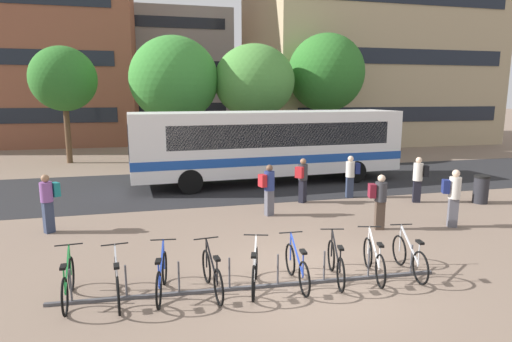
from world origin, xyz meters
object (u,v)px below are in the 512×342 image
at_px(commuter_red_pack_0, 302,177).
at_px(street_tree_1, 174,79).
at_px(parked_bicycle_white_4, 255,271).
at_px(commuter_red_pack_3, 268,187).
at_px(city_bus, 268,144).
at_px(street_tree_0, 63,79).
at_px(parked_bicycle_green_0, 68,283).
at_px(parked_bicycle_blue_2, 162,277).
at_px(commuter_black_pack_4, 419,177).
at_px(commuter_teal_pack_6, 48,199).
at_px(parked_bicycle_black_3, 212,275).
at_px(parked_bicycle_black_6, 336,263).
at_px(street_tree_3, 254,81).
at_px(parked_bicycle_blue_5, 297,267).
at_px(trash_bin, 481,189).
at_px(parked_bicycle_silver_8, 409,257).
at_px(commuter_maroon_pack_2, 379,198).
at_px(commuter_navy_pack_5, 453,194).
at_px(commuter_navy_pack_1, 351,174).
at_px(parked_bicycle_silver_1, 117,283).
at_px(street_tree_2, 326,73).
at_px(parked_bicycle_white_7, 374,260).

height_order(commuter_red_pack_0, street_tree_1, street_tree_1).
xyz_separation_m(parked_bicycle_white_4, commuter_red_pack_3, (1.69, 5.05, 0.59)).
distance_m(city_bus, street_tree_0, 13.11).
relative_size(parked_bicycle_green_0, parked_bicycle_blue_2, 1.01).
xyz_separation_m(parked_bicycle_green_0, commuter_black_pack_4, (11.09, 5.09, 0.59)).
height_order(commuter_red_pack_0, commuter_teal_pack_6, commuter_teal_pack_6).
bearing_deg(parked_bicycle_black_3, street_tree_1, -6.60).
relative_size(parked_bicycle_black_6, street_tree_3, 0.24).
height_order(commuter_black_pack_4, street_tree_1, street_tree_1).
bearing_deg(commuter_black_pack_4, parked_bicycle_blue_5, 62.09).
distance_m(parked_bicycle_white_4, street_tree_0, 20.04).
relative_size(parked_bicycle_black_6, trash_bin, 1.64).
distance_m(commuter_teal_pack_6, street_tree_1, 13.87).
bearing_deg(parked_bicycle_silver_8, parked_bicycle_white_4, 96.43).
relative_size(parked_bicycle_black_3, commuter_maroon_pack_2, 1.05).
bearing_deg(commuter_navy_pack_5, commuter_red_pack_3, 177.60).
relative_size(commuter_navy_pack_1, street_tree_0, 0.25).
relative_size(commuter_navy_pack_1, commuter_red_pack_3, 0.96).
height_order(commuter_red_pack_0, commuter_navy_pack_5, commuter_navy_pack_5).
relative_size(parked_bicycle_silver_1, commuter_black_pack_4, 1.02).
xyz_separation_m(commuter_navy_pack_5, street_tree_2, (2.55, 15.70, 4.33)).
xyz_separation_m(parked_bicycle_black_6, street_tree_3, (2.40, 17.19, 4.35)).
distance_m(commuter_red_pack_0, commuter_teal_pack_6, 8.35).
relative_size(parked_bicycle_black_3, parked_bicycle_silver_8, 1.00).
bearing_deg(parked_bicycle_silver_1, street_tree_3, -27.98).
bearing_deg(commuter_teal_pack_6, commuter_maroon_pack_2, 131.64).
bearing_deg(commuter_teal_pack_6, parked_bicycle_silver_1, 78.51).
distance_m(parked_bicycle_silver_1, commuter_navy_pack_1, 10.44).
xyz_separation_m(parked_bicycle_silver_1, street_tree_3, (6.84, 17.06, 4.35)).
relative_size(parked_bicycle_blue_5, street_tree_0, 0.26).
bearing_deg(parked_bicycle_white_4, parked_bicycle_black_3, 104.92).
relative_size(parked_bicycle_silver_8, commuter_navy_pack_1, 1.05).
bearing_deg(parked_bicycle_white_7, parked_bicycle_silver_8, -78.29).
distance_m(commuter_red_pack_0, commuter_navy_pack_1, 2.11).
bearing_deg(street_tree_0, commuter_black_pack_4, -42.43).
distance_m(trash_bin, street_tree_2, 14.36).
bearing_deg(parked_bicycle_white_7, street_tree_2, -5.43).
xyz_separation_m(parked_bicycle_silver_8, street_tree_0, (-10.17, 18.47, 4.42)).
bearing_deg(parked_bicycle_silver_8, parked_bicycle_green_0, 94.88).
bearing_deg(street_tree_2, street_tree_1, -175.58).
distance_m(street_tree_0, street_tree_1, 6.18).
bearing_deg(commuter_navy_pack_1, parked_bicycle_green_0, 44.96).
bearing_deg(street_tree_1, trash_bin, -51.26).
distance_m(parked_bicycle_white_4, commuter_teal_pack_6, 6.94).
distance_m(parked_bicycle_silver_1, commuter_black_pack_4, 11.49).
xyz_separation_m(parked_bicycle_white_4, commuter_navy_pack_1, (5.43, 6.67, 0.55)).
xyz_separation_m(commuter_navy_pack_1, street_tree_3, (-1.27, 10.50, 3.79)).
xyz_separation_m(commuter_maroon_pack_2, commuter_navy_pack_5, (2.26, -0.31, 0.06)).
distance_m(commuter_maroon_pack_2, street_tree_0, 19.46).
distance_m(parked_bicycle_white_4, street_tree_2, 21.07).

